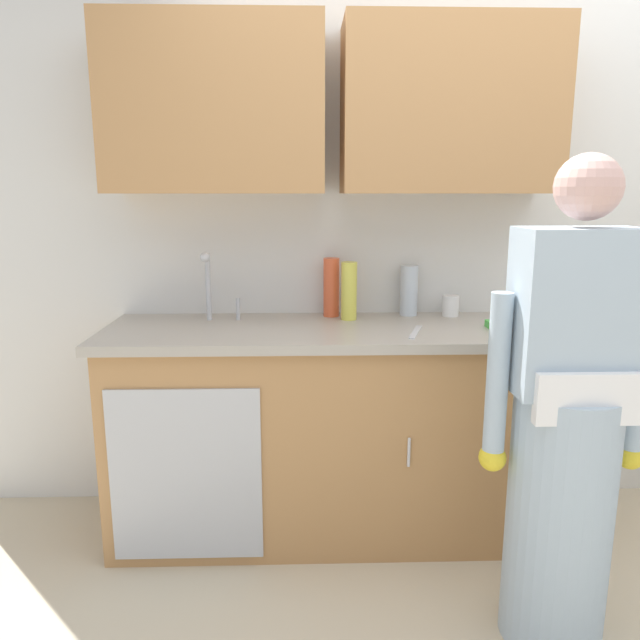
# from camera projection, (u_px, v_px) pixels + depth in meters

# --- Properties ---
(ground_plane) EXTENTS (9.00, 9.00, 0.00)m
(ground_plane) POSITION_uv_depth(u_px,v_px,m) (499.00, 629.00, 2.12)
(ground_plane) COLOR beige
(kitchen_wall_with_uppers) EXTENTS (4.80, 0.44, 2.70)m
(kitchen_wall_with_uppers) POSITION_uv_depth(u_px,v_px,m) (420.00, 199.00, 2.78)
(kitchen_wall_with_uppers) COLOR silver
(kitchen_wall_with_uppers) RESTS_ON ground
(counter_cabinet) EXTENTS (1.90, 0.62, 0.90)m
(counter_cabinet) POSITION_uv_depth(u_px,v_px,m) (332.00, 433.00, 2.69)
(counter_cabinet) COLOR #B27F4C
(counter_cabinet) RESTS_ON ground
(countertop) EXTENTS (1.96, 0.66, 0.04)m
(countertop) POSITION_uv_depth(u_px,v_px,m) (334.00, 331.00, 2.59)
(countertop) COLOR #A8A093
(countertop) RESTS_ON counter_cabinet
(sink) EXTENTS (0.50, 0.36, 0.35)m
(sink) POSITION_uv_depth(u_px,v_px,m) (214.00, 330.00, 2.58)
(sink) COLOR #B7BABF
(sink) RESTS_ON counter_cabinet
(person_at_sink) EXTENTS (0.55, 0.34, 1.62)m
(person_at_sink) POSITION_uv_depth(u_px,v_px,m) (565.00, 447.00, 1.96)
(person_at_sink) COLOR white
(person_at_sink) RESTS_ON ground
(bottle_cleaner_spray) EXTENTS (0.08, 0.08, 0.23)m
(bottle_cleaner_spray) POSITION_uv_depth(u_px,v_px,m) (409.00, 290.00, 2.81)
(bottle_cleaner_spray) COLOR silver
(bottle_cleaner_spray) RESTS_ON countertop
(bottle_soap) EXTENTS (0.07, 0.07, 0.26)m
(bottle_soap) POSITION_uv_depth(u_px,v_px,m) (349.00, 291.00, 2.71)
(bottle_soap) COLOR #D8D14C
(bottle_soap) RESTS_ON countertop
(bottle_water_short) EXTENTS (0.07, 0.07, 0.27)m
(bottle_water_short) POSITION_uv_depth(u_px,v_px,m) (331.00, 287.00, 2.78)
(bottle_water_short) COLOR #E05933
(bottle_water_short) RESTS_ON countertop
(cup_by_sink) EXTENTS (0.08, 0.08, 0.10)m
(cup_by_sink) POSITION_uv_depth(u_px,v_px,m) (451.00, 306.00, 2.80)
(cup_by_sink) COLOR white
(cup_by_sink) RESTS_ON countertop
(knife_on_counter) EXTENTS (0.10, 0.24, 0.01)m
(knife_on_counter) POSITION_uv_depth(u_px,v_px,m) (416.00, 332.00, 2.47)
(knife_on_counter) COLOR silver
(knife_on_counter) RESTS_ON countertop
(sponge) EXTENTS (0.11, 0.07, 0.03)m
(sponge) POSITION_uv_depth(u_px,v_px,m) (500.00, 324.00, 2.56)
(sponge) COLOR #4CBF4C
(sponge) RESTS_ON countertop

